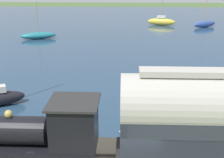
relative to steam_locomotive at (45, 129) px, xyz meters
The scene contains 8 objects.
harbor_water 43.18m from the steam_locomotive, ahead, with size 80.00×80.00×0.01m.
steam_locomotive is the anchor object (origin of this frame).
sailboat_blue 47.50m from the steam_locomotive, 21.87° to the right, with size 3.75×4.90×6.55m.
sailboat_teal 33.39m from the steam_locomotive, 15.72° to the left, with size 3.17×5.26×5.24m.
sailboat_yellow 47.32m from the steam_locomotive, 12.48° to the right, with size 2.66×5.26×5.62m.
rowboat_far_out 9.80m from the steam_locomotive, 61.72° to the right, with size 1.64×2.00×0.54m.
rowboat_mid_harbor 12.34m from the steam_locomotive, 39.95° to the right, with size 2.12×2.50×0.50m.
rowboat_off_pier 6.59m from the steam_locomotive, 45.10° to the right, with size 2.18×2.83×0.36m.
Camera 1 is at (-11.49, 0.28, 8.61)m, focal length 50.00 mm.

